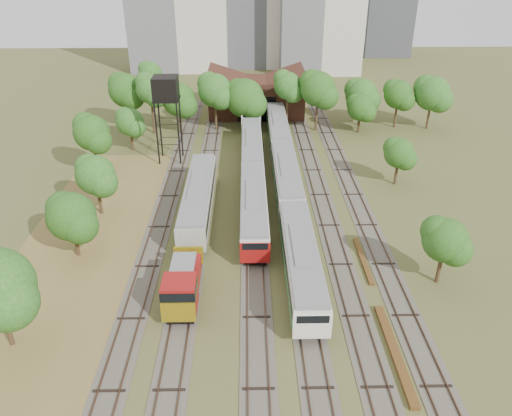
{
  "coord_description": "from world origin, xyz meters",
  "views": [
    {
      "loc": [
        -2.61,
        -27.89,
        26.51
      ],
      "look_at": [
        -1.78,
        17.17,
        2.5
      ],
      "focal_mm": 35.0,
      "sensor_mm": 36.0,
      "label": 1
    }
  ],
  "objects_px": {
    "shunter_locomotive": "(183,287)",
    "water_tower": "(166,91)",
    "railcar_green_set": "(287,178)",
    "railcar_red_set": "(253,175)"
  },
  "relations": [
    {
      "from": "railcar_red_set",
      "to": "shunter_locomotive",
      "type": "distance_m",
      "value": 22.72
    },
    {
      "from": "railcar_red_set",
      "to": "shunter_locomotive",
      "type": "height_order",
      "value": "shunter_locomotive"
    },
    {
      "from": "shunter_locomotive",
      "to": "water_tower",
      "type": "bearing_deg",
      "value": 99.32
    },
    {
      "from": "shunter_locomotive",
      "to": "water_tower",
      "type": "relative_size",
      "value": 0.71
    },
    {
      "from": "water_tower",
      "to": "railcar_red_set",
      "type": "bearing_deg",
      "value": -39.59
    },
    {
      "from": "railcar_green_set",
      "to": "water_tower",
      "type": "distance_m",
      "value": 19.9
    },
    {
      "from": "railcar_red_set",
      "to": "water_tower",
      "type": "height_order",
      "value": "water_tower"
    },
    {
      "from": "railcar_green_set",
      "to": "shunter_locomotive",
      "type": "bearing_deg",
      "value": -115.76
    },
    {
      "from": "railcar_red_set",
      "to": "water_tower",
      "type": "bearing_deg",
      "value": 140.41
    },
    {
      "from": "railcar_red_set",
      "to": "shunter_locomotive",
      "type": "relative_size",
      "value": 4.27
    }
  ]
}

